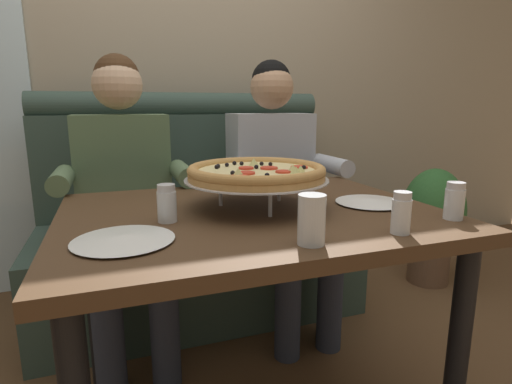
% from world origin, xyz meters
% --- Properties ---
extents(back_wall_with_window, '(6.00, 0.12, 2.80)m').
position_xyz_m(back_wall_with_window, '(0.00, 1.48, 1.40)').
color(back_wall_with_window, tan).
rests_on(back_wall_with_window, ground_plane).
extents(booth_bench, '(1.57, 0.78, 1.13)m').
position_xyz_m(booth_bench, '(0.00, 0.91, 0.40)').
color(booth_bench, '#384C42').
rests_on(booth_bench, ground_plane).
extents(dining_table, '(1.13, 0.87, 0.74)m').
position_xyz_m(dining_table, '(0.00, 0.00, 0.65)').
color(dining_table, '#4C331E').
rests_on(dining_table, ground_plane).
extents(diner_left, '(0.54, 0.64, 1.27)m').
position_xyz_m(diner_left, '(-0.35, 0.64, 0.71)').
color(diner_left, '#2D3342').
rests_on(diner_left, ground_plane).
extents(diner_right, '(0.54, 0.64, 1.27)m').
position_xyz_m(diner_right, '(0.35, 0.64, 0.71)').
color(diner_right, '#2D3342').
rests_on(diner_right, ground_plane).
extents(pizza, '(0.45, 0.45, 0.14)m').
position_xyz_m(pizza, '(0.03, 0.03, 0.85)').
color(pizza, silver).
rests_on(pizza, dining_table).
extents(shaker_pepper_flakes, '(0.05, 0.05, 0.11)m').
position_xyz_m(shaker_pepper_flakes, '(0.51, -0.29, 0.79)').
color(shaker_pepper_flakes, white).
rests_on(shaker_pepper_flakes, dining_table).
extents(shaker_parmesan, '(0.05, 0.05, 0.11)m').
position_xyz_m(shaker_parmesan, '(-0.26, -0.04, 0.79)').
color(shaker_parmesan, white).
rests_on(shaker_parmesan, dining_table).
extents(shaker_oregano, '(0.05, 0.05, 0.11)m').
position_xyz_m(shaker_oregano, '(0.28, -0.35, 0.79)').
color(shaker_oregano, white).
rests_on(shaker_oregano, dining_table).
extents(plate_near_left, '(0.24, 0.24, 0.02)m').
position_xyz_m(plate_near_left, '(-0.38, -0.18, 0.75)').
color(plate_near_left, white).
rests_on(plate_near_left, dining_table).
extents(plate_near_right, '(0.23, 0.23, 0.02)m').
position_xyz_m(plate_near_right, '(0.40, -0.05, 0.75)').
color(plate_near_right, white).
rests_on(plate_near_right, dining_table).
extents(drinking_glass, '(0.06, 0.06, 0.12)m').
position_xyz_m(drinking_glass, '(0.03, -0.34, 0.79)').
color(drinking_glass, silver).
rests_on(drinking_glass, dining_table).
extents(potted_plant, '(0.36, 0.36, 0.70)m').
position_xyz_m(potted_plant, '(1.38, 0.69, 0.39)').
color(potted_plant, brown).
rests_on(potted_plant, ground_plane).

